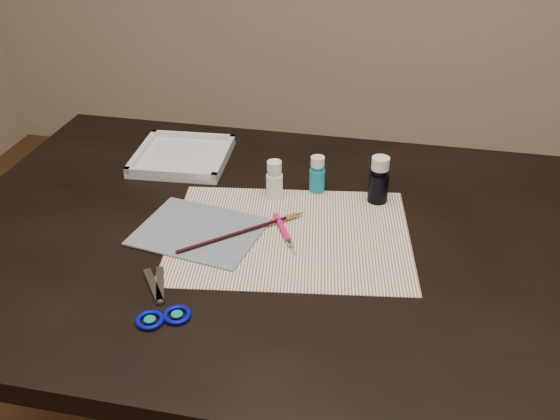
% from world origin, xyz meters
% --- Properties ---
extents(table, '(1.30, 0.90, 0.75)m').
position_xyz_m(table, '(0.00, 0.00, 0.38)').
color(table, black).
rests_on(table, ground).
extents(paper, '(0.49, 0.40, 0.00)m').
position_xyz_m(paper, '(0.02, -0.01, 0.75)').
color(paper, white).
rests_on(paper, table).
extents(canvas, '(0.25, 0.22, 0.00)m').
position_xyz_m(canvas, '(-0.15, -0.03, 0.75)').
color(canvas, '#111E3B').
rests_on(canvas, paper).
extents(paint_bottle_white, '(0.04, 0.04, 0.08)m').
position_xyz_m(paint_bottle_white, '(-0.04, 0.13, 0.79)').
color(paint_bottle_white, white).
rests_on(paint_bottle_white, table).
extents(paint_bottle_cyan, '(0.04, 0.04, 0.08)m').
position_xyz_m(paint_bottle_cyan, '(0.04, 0.17, 0.79)').
color(paint_bottle_cyan, '#1387AD').
rests_on(paint_bottle_cyan, table).
extents(paint_bottle_navy, '(0.05, 0.05, 0.10)m').
position_xyz_m(paint_bottle_navy, '(0.17, 0.15, 0.80)').
color(paint_bottle_navy, black).
rests_on(paint_bottle_navy, table).
extents(paintbrush, '(0.21, 0.19, 0.01)m').
position_xyz_m(paintbrush, '(-0.06, -0.02, 0.76)').
color(paintbrush, black).
rests_on(paintbrush, canvas).
extents(craft_knife, '(0.07, 0.13, 0.01)m').
position_xyz_m(craft_knife, '(0.01, -0.01, 0.76)').
color(craft_knife, '#FF0F6D').
rests_on(craft_knife, paper).
extents(scissors, '(0.17, 0.19, 0.01)m').
position_xyz_m(scissors, '(-0.16, -0.23, 0.75)').
color(scissors, silver).
rests_on(scissors, table).
extents(palette_tray, '(0.22, 0.22, 0.02)m').
position_xyz_m(palette_tray, '(-0.28, 0.25, 0.76)').
color(palette_tray, silver).
rests_on(palette_tray, table).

